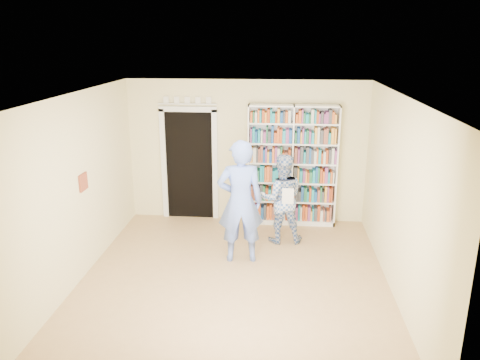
# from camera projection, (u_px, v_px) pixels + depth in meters

# --- Properties ---
(floor) EXTENTS (5.00, 5.00, 0.00)m
(floor) POSITION_uv_depth(u_px,v_px,m) (234.00, 281.00, 6.88)
(floor) COLOR #AB8252
(floor) RESTS_ON ground
(ceiling) EXTENTS (5.00, 5.00, 0.00)m
(ceiling) POSITION_uv_depth(u_px,v_px,m) (233.00, 96.00, 6.09)
(ceiling) COLOR white
(ceiling) RESTS_ON wall_back
(wall_back) EXTENTS (4.50, 0.00, 4.50)m
(wall_back) POSITION_uv_depth(u_px,v_px,m) (246.00, 152.00, 8.87)
(wall_back) COLOR beige
(wall_back) RESTS_ON floor
(wall_left) EXTENTS (0.00, 5.00, 5.00)m
(wall_left) POSITION_uv_depth(u_px,v_px,m) (77.00, 189.00, 6.67)
(wall_left) COLOR beige
(wall_left) RESTS_ON floor
(wall_right) EXTENTS (0.00, 5.00, 5.00)m
(wall_right) POSITION_uv_depth(u_px,v_px,m) (399.00, 198.00, 6.30)
(wall_right) COLOR beige
(wall_right) RESTS_ON floor
(bookshelf) EXTENTS (1.65, 0.31, 2.27)m
(bookshelf) POSITION_uv_depth(u_px,v_px,m) (292.00, 165.00, 8.70)
(bookshelf) COLOR white
(bookshelf) RESTS_ON floor
(doorway) EXTENTS (1.10, 0.08, 2.43)m
(doorway) POSITION_uv_depth(u_px,v_px,m) (189.00, 159.00, 8.99)
(doorway) COLOR black
(doorway) RESTS_ON floor
(wall_art) EXTENTS (0.03, 0.25, 0.25)m
(wall_art) POSITION_uv_depth(u_px,v_px,m) (83.00, 182.00, 6.84)
(wall_art) COLOR maroon
(wall_art) RESTS_ON wall_left
(man_blue) EXTENTS (0.78, 0.57, 1.97)m
(man_blue) POSITION_uv_depth(u_px,v_px,m) (240.00, 202.00, 7.26)
(man_blue) COLOR #6380DC
(man_blue) RESTS_ON floor
(man_plaid) EXTENTS (0.81, 0.66, 1.57)m
(man_plaid) POSITION_uv_depth(u_px,v_px,m) (282.00, 199.00, 8.01)
(man_plaid) COLOR #34599F
(man_plaid) RESTS_ON floor
(paper_sheet) EXTENTS (0.19, 0.02, 0.27)m
(paper_sheet) POSITION_uv_depth(u_px,v_px,m) (288.00, 196.00, 7.70)
(paper_sheet) COLOR white
(paper_sheet) RESTS_ON man_plaid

